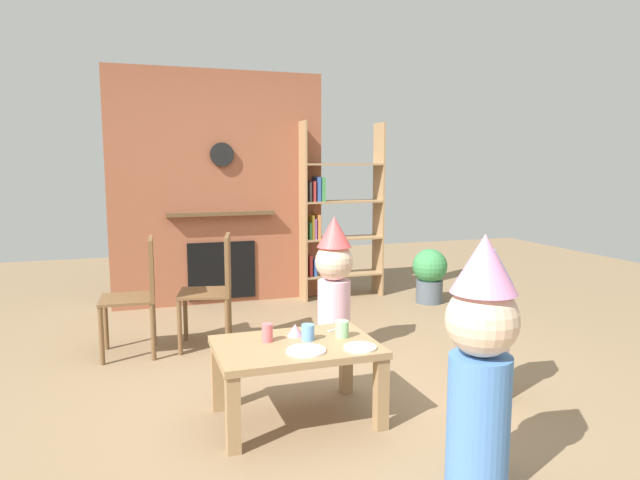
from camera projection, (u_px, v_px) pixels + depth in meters
name	position (u px, v px, depth m)	size (l,w,h in m)	color
ground_plane	(318.00, 390.00, 3.64)	(12.00, 12.00, 0.00)	#846B4C
brick_fireplace_feature	(219.00, 189.00, 5.85)	(2.20, 0.28, 2.40)	#935138
bookshelf	(335.00, 216.00, 6.09)	(0.90, 0.28, 1.90)	#9E7A51
coffee_table	(296.00, 357.00, 3.19)	(0.91, 0.62, 0.45)	#9E7A51
paper_cup_near_left	(308.00, 332.00, 3.23)	(0.08, 0.08, 0.09)	#669EE0
paper_cup_near_right	(342.00, 329.00, 3.29)	(0.08, 0.08, 0.10)	#8CD18C
paper_cup_center	(267.00, 333.00, 3.21)	(0.06, 0.06, 0.10)	#E5666B
paper_plate_front	(306.00, 351.00, 3.04)	(0.22, 0.22, 0.01)	white
paper_plate_rear	(360.00, 347.00, 3.09)	(0.18, 0.18, 0.01)	white
birthday_cake_slice	(295.00, 330.00, 3.31)	(0.10, 0.10, 0.07)	pink
table_fork	(337.00, 329.00, 3.44)	(0.15, 0.02, 0.01)	silver
child_with_cone_hat	(481.00, 357.00, 2.46)	(0.32, 0.32, 1.16)	#4C7FC6
child_in_pink	(491.00, 320.00, 3.46)	(0.26, 0.26, 0.95)	#EAB2C6
child_by_the_chairs	(334.00, 281.00, 4.32)	(0.29, 0.29, 1.06)	#EAB2C6
dining_chair_left	(140.00, 289.00, 4.28)	(0.42, 0.42, 0.90)	brown
dining_chair_middle	(216.00, 284.00, 4.46)	(0.47, 0.47, 0.90)	brown
potted_plant_tall	(430.00, 273.00, 5.91)	(0.36, 0.36, 0.57)	#4C5660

